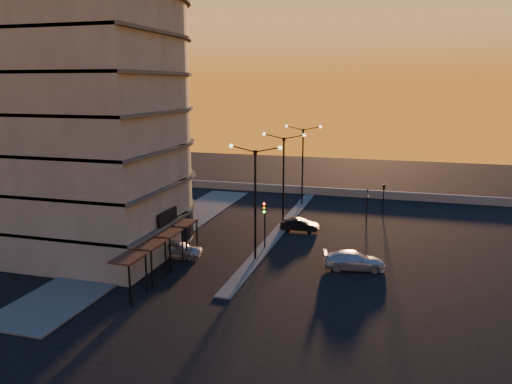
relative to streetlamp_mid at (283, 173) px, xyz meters
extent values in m
plane|color=black|center=(0.00, -10.00, -5.59)|extent=(120.00, 120.00, 0.00)
cube|color=#52524F|center=(-10.50, -6.00, -5.53)|extent=(5.00, 40.00, 0.12)
cube|color=#52524F|center=(0.00, 0.00, -5.53)|extent=(1.20, 36.00, 0.12)
cube|color=slate|center=(2.00, 16.00, -5.09)|extent=(44.00, 0.50, 1.00)
cylinder|color=#6A665D|center=(-14.00, -8.00, 6.91)|extent=(14.00, 14.00, 25.00)
cube|color=#6A665D|center=(-14.00, -13.00, 6.91)|extent=(14.00, 10.00, 25.00)
cylinder|color=black|center=(-14.00, -8.00, -3.99)|extent=(14.16, 14.16, 2.40)
cube|color=black|center=(-6.80, -12.00, -1.99)|extent=(0.15, 3.20, 1.20)
cylinder|color=black|center=(0.00, -10.00, -1.09)|extent=(0.18, 0.18, 9.00)
cube|color=black|center=(0.00, -10.00, 3.31)|extent=(0.25, 0.25, 0.35)
sphere|color=#FFE5B2|center=(-2.00, -10.00, 3.76)|extent=(0.32, 0.32, 0.32)
sphere|color=#FFE5B2|center=(2.00, -10.00, 3.76)|extent=(0.32, 0.32, 0.32)
cylinder|color=black|center=(0.00, 0.00, -1.09)|extent=(0.18, 0.18, 9.00)
cube|color=black|center=(0.00, 0.00, 3.31)|extent=(0.25, 0.25, 0.35)
sphere|color=#FFE5B2|center=(-2.00, 0.00, 3.76)|extent=(0.32, 0.32, 0.32)
sphere|color=#FFE5B2|center=(2.00, 0.00, 3.76)|extent=(0.32, 0.32, 0.32)
cylinder|color=black|center=(0.00, 10.00, -1.09)|extent=(0.18, 0.18, 9.00)
cube|color=black|center=(0.00, 10.00, 3.31)|extent=(0.25, 0.25, 0.35)
sphere|color=#FFE5B2|center=(-2.00, 10.00, 3.76)|extent=(0.32, 0.32, 0.32)
sphere|color=#FFE5B2|center=(2.00, 10.00, 3.76)|extent=(0.32, 0.32, 0.32)
cylinder|color=black|center=(0.00, -7.00, -3.99)|extent=(0.12, 0.12, 3.20)
cube|color=black|center=(0.00, -7.18, -1.84)|extent=(0.28, 0.16, 1.00)
sphere|color=#FF0C05|center=(0.00, -7.28, -1.49)|extent=(0.20, 0.20, 0.20)
sphere|color=orange|center=(0.00, -7.28, -1.84)|extent=(0.20, 0.20, 0.20)
sphere|color=#0CFF26|center=(0.00, -7.28, -2.19)|extent=(0.20, 0.20, 0.20)
cylinder|color=black|center=(8.00, 4.00, -4.19)|extent=(0.12, 0.12, 2.80)
imported|color=black|center=(8.00, 4.00, -2.39)|extent=(0.13, 0.16, 0.80)
cylinder|color=black|center=(9.50, 8.00, -4.19)|extent=(0.12, 0.12, 2.80)
imported|color=black|center=(9.50, 8.00, -2.39)|extent=(0.42, 1.99, 0.80)
imported|color=#B6BABF|center=(-6.50, -11.15, -4.88)|extent=(4.39, 2.27, 1.43)
imported|color=black|center=(1.86, -0.80, -4.98)|extent=(3.76, 1.43, 1.22)
imported|color=#B5B7BE|center=(8.00, -9.87, -4.90)|extent=(5.05, 2.72, 1.39)
camera|label=1|loc=(10.89, -47.41, 8.58)|focal=35.00mm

